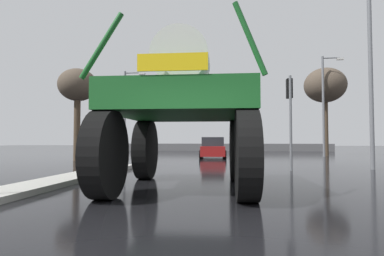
{
  "coord_description": "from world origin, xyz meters",
  "views": [
    {
      "loc": [
        0.84,
        -4.2,
        1.26
      ],
      "look_at": [
        -0.66,
        7.23,
        1.73
      ],
      "focal_mm": 29.12,
      "sensor_mm": 36.0,
      "label": 1
    }
  ],
  "objects_px": {
    "streetlight_near_right": "(373,66)",
    "traffic_signal_near_right": "(290,102)",
    "oversize_sprayer": "(184,111)",
    "streetlight_far_right": "(325,101)",
    "sedan_ahead": "(213,148)",
    "streetlight_far_left": "(126,108)",
    "bare_tree_left": "(78,87)",
    "traffic_signal_near_left": "(101,110)",
    "bare_tree_right": "(325,86)"
  },
  "relations": [
    {
      "from": "traffic_signal_near_left",
      "to": "traffic_signal_near_right",
      "type": "relative_size",
      "value": 0.92
    },
    {
      "from": "traffic_signal_near_left",
      "to": "streetlight_far_right",
      "type": "relative_size",
      "value": 0.46
    },
    {
      "from": "traffic_signal_near_left",
      "to": "bare_tree_left",
      "type": "height_order",
      "value": "bare_tree_left"
    },
    {
      "from": "sedan_ahead",
      "to": "streetlight_near_right",
      "type": "height_order",
      "value": "streetlight_near_right"
    },
    {
      "from": "sedan_ahead",
      "to": "traffic_signal_near_right",
      "type": "relative_size",
      "value": 1.04
    },
    {
      "from": "traffic_signal_near_left",
      "to": "streetlight_far_left",
      "type": "xyz_separation_m",
      "value": [
        -2.71,
        11.15,
        1.28
      ]
    },
    {
      "from": "oversize_sprayer",
      "to": "sedan_ahead",
      "type": "distance_m",
      "value": 14.72
    },
    {
      "from": "traffic_signal_near_right",
      "to": "streetlight_far_left",
      "type": "distance_m",
      "value": 15.83
    },
    {
      "from": "streetlight_near_right",
      "to": "streetlight_far_left",
      "type": "bearing_deg",
      "value": 145.56
    },
    {
      "from": "traffic_signal_near_right",
      "to": "streetlight_far_left",
      "type": "bearing_deg",
      "value": 135.06
    },
    {
      "from": "streetlight_far_right",
      "to": "bare_tree_left",
      "type": "height_order",
      "value": "streetlight_far_right"
    },
    {
      "from": "oversize_sprayer",
      "to": "streetlight_far_right",
      "type": "distance_m",
      "value": 19.52
    },
    {
      "from": "oversize_sprayer",
      "to": "bare_tree_left",
      "type": "relative_size",
      "value": 0.97
    },
    {
      "from": "sedan_ahead",
      "to": "traffic_signal_near_right",
      "type": "bearing_deg",
      "value": -160.8
    },
    {
      "from": "sedan_ahead",
      "to": "bare_tree_right",
      "type": "xyz_separation_m",
      "value": [
        9.3,
        4.6,
        5.21
      ]
    },
    {
      "from": "bare_tree_left",
      "to": "bare_tree_right",
      "type": "height_order",
      "value": "bare_tree_right"
    },
    {
      "from": "sedan_ahead",
      "to": "bare_tree_right",
      "type": "relative_size",
      "value": 0.56
    },
    {
      "from": "traffic_signal_near_left",
      "to": "streetlight_near_right",
      "type": "relative_size",
      "value": 0.44
    },
    {
      "from": "streetlight_far_left",
      "to": "bare_tree_left",
      "type": "xyz_separation_m",
      "value": [
        -1.05,
        -6.24,
        0.72
      ]
    },
    {
      "from": "streetlight_far_right",
      "to": "bare_tree_left",
      "type": "xyz_separation_m",
      "value": [
        -17.06,
        -7.1,
        0.27
      ]
    },
    {
      "from": "streetlight_far_left",
      "to": "bare_tree_right",
      "type": "distance_m",
      "value": 16.93
    },
    {
      "from": "bare_tree_left",
      "to": "streetlight_near_right",
      "type": "bearing_deg",
      "value": -14.05
    },
    {
      "from": "oversize_sprayer",
      "to": "sedan_ahead",
      "type": "relative_size",
      "value": 1.36
    },
    {
      "from": "streetlight_far_right",
      "to": "streetlight_near_right",
      "type": "bearing_deg",
      "value": -95.52
    },
    {
      "from": "traffic_signal_near_right",
      "to": "bare_tree_left",
      "type": "relative_size",
      "value": 0.69
    },
    {
      "from": "oversize_sprayer",
      "to": "streetlight_far_right",
      "type": "height_order",
      "value": "streetlight_far_right"
    },
    {
      "from": "oversize_sprayer",
      "to": "streetlight_far_left",
      "type": "relative_size",
      "value": 0.81
    },
    {
      "from": "traffic_signal_near_left",
      "to": "streetlight_near_right",
      "type": "bearing_deg",
      "value": 4.25
    },
    {
      "from": "traffic_signal_near_left",
      "to": "streetlight_far_right",
      "type": "height_order",
      "value": "streetlight_far_right"
    },
    {
      "from": "traffic_signal_near_left",
      "to": "streetlight_far_left",
      "type": "height_order",
      "value": "streetlight_far_left"
    },
    {
      "from": "bare_tree_right",
      "to": "traffic_signal_near_left",
      "type": "bearing_deg",
      "value": -134.98
    },
    {
      "from": "streetlight_far_left",
      "to": "streetlight_far_right",
      "type": "height_order",
      "value": "streetlight_far_right"
    },
    {
      "from": "oversize_sprayer",
      "to": "streetlight_near_right",
      "type": "bearing_deg",
      "value": -52.25
    },
    {
      "from": "traffic_signal_near_right",
      "to": "streetlight_far_right",
      "type": "xyz_separation_m",
      "value": [
        4.83,
        12.02,
        1.48
      ]
    },
    {
      "from": "traffic_signal_near_right",
      "to": "bare_tree_right",
      "type": "distance_m",
      "value": 15.21
    },
    {
      "from": "streetlight_far_right",
      "to": "traffic_signal_near_left",
      "type": "bearing_deg",
      "value": -137.92
    },
    {
      "from": "sedan_ahead",
      "to": "streetlight_near_right",
      "type": "bearing_deg",
      "value": -141.13
    },
    {
      "from": "streetlight_near_right",
      "to": "streetlight_far_left",
      "type": "distance_m",
      "value": 18.12
    },
    {
      "from": "traffic_signal_near_left",
      "to": "traffic_signal_near_right",
      "type": "distance_m",
      "value": 8.48
    },
    {
      "from": "sedan_ahead",
      "to": "traffic_signal_near_right",
      "type": "xyz_separation_m",
      "value": [
        3.89,
        -9.29,
        2.23
      ]
    },
    {
      "from": "sedan_ahead",
      "to": "traffic_signal_near_left",
      "type": "relative_size",
      "value": 1.14
    },
    {
      "from": "streetlight_near_right",
      "to": "streetlight_far_right",
      "type": "height_order",
      "value": "streetlight_near_right"
    },
    {
      "from": "bare_tree_right",
      "to": "streetlight_near_right",
      "type": "bearing_deg",
      "value": -97.25
    },
    {
      "from": "sedan_ahead",
      "to": "bare_tree_right",
      "type": "height_order",
      "value": "bare_tree_right"
    },
    {
      "from": "sedan_ahead",
      "to": "bare_tree_right",
      "type": "bearing_deg",
      "value": -67.19
    },
    {
      "from": "sedan_ahead",
      "to": "streetlight_far_right",
      "type": "relative_size",
      "value": 0.52
    },
    {
      "from": "oversize_sprayer",
      "to": "bare_tree_left",
      "type": "height_order",
      "value": "bare_tree_left"
    },
    {
      "from": "traffic_signal_near_right",
      "to": "streetlight_far_left",
      "type": "height_order",
      "value": "streetlight_far_left"
    },
    {
      "from": "streetlight_near_right",
      "to": "traffic_signal_near_right",
      "type": "bearing_deg",
      "value": -166.34
    },
    {
      "from": "sedan_ahead",
      "to": "streetlight_far_left",
      "type": "distance_m",
      "value": 8.2
    }
  ]
}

